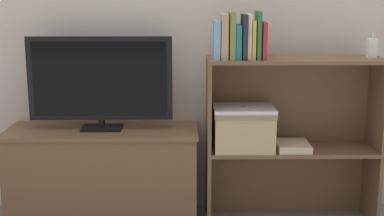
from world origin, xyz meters
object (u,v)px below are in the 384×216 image
at_px(book_olive, 232,36).
at_px(laptop, 244,109).
at_px(book_skyblue, 217,40).
at_px(book_teal, 238,42).
at_px(book_tan, 224,37).
at_px(book_crimson, 263,40).
at_px(tv, 100,80).
at_px(book_charcoal, 244,37).
at_px(tv_stand, 104,174).
at_px(book_forest, 258,35).
at_px(storage_basket_left, 243,128).
at_px(book_mustard, 253,40).
at_px(book_ivory, 249,37).
at_px(magazine_stack, 293,146).
at_px(baby_monitor, 372,48).

relative_size(book_olive, laptop, 0.74).
bearing_deg(book_skyblue, book_teal, 0.00).
bearing_deg(laptop, book_teal, -146.07).
xyz_separation_m(book_tan, book_crimson, (0.20, 0.00, -0.02)).
relative_size(tv, book_charcoal, 3.39).
height_order(tv_stand, book_teal, book_teal).
bearing_deg(tv, laptop, -3.92).
height_order(tv_stand, book_crimson, book_crimson).
bearing_deg(book_teal, book_charcoal, -0.00).
distance_m(book_skyblue, book_forest, 0.22).
distance_m(book_teal, book_charcoal, 0.04).
height_order(book_forest, storage_basket_left, book_forest).
height_order(book_charcoal, storage_basket_left, book_charcoal).
bearing_deg(storage_basket_left, book_mustard, -38.59).
bearing_deg(book_ivory, book_teal, 180.00).
bearing_deg(storage_basket_left, book_crimson, -17.15).
relative_size(book_olive, magazine_stack, 1.20).
bearing_deg(tv_stand, book_crimson, -5.47).
xyz_separation_m(book_skyblue, book_crimson, (0.24, 0.00, -0.00)).
distance_m(tv_stand, book_forest, 1.15).
distance_m(book_mustard, book_crimson, 0.06).
relative_size(tv, book_teal, 4.39).
height_order(book_teal, book_ivory, book_ivory).
height_order(tv, book_mustard, book_mustard).
distance_m(tv_stand, baby_monitor, 1.62).
relative_size(book_ivory, laptop, 0.71).
bearing_deg(tv, book_charcoal, -6.06).
bearing_deg(tv_stand, book_teal, -6.45).
bearing_deg(tv_stand, tv, -90.00).
relative_size(book_forest, laptop, 0.75).
relative_size(book_mustard, laptop, 0.61).
height_order(tv_stand, baby_monitor, baby_monitor).
relative_size(tv_stand, book_tan, 4.57).
xyz_separation_m(book_mustard, magazine_stack, (0.23, 0.01, -0.58)).
bearing_deg(book_tan, storage_basket_left, 13.98).
bearing_deg(storage_basket_left, book_olive, -158.98).
bearing_deg(book_teal, book_ivory, 0.00).
relative_size(tv_stand, laptop, 3.22).
bearing_deg(book_teal, tv_stand, 173.55).
bearing_deg(storage_basket_left, book_charcoal, -109.25).
bearing_deg(book_forest, book_charcoal, 180.00).
xyz_separation_m(book_charcoal, book_mustard, (0.05, 0.00, -0.02)).
distance_m(tv, book_forest, 0.88).
bearing_deg(book_tan, book_olive, 0.00).
bearing_deg(tv, tv_stand, 90.00).
bearing_deg(book_crimson, book_ivory, 180.00).
height_order(baby_monitor, magazine_stack, baby_monitor).
relative_size(book_skyblue, baby_monitor, 1.52).
distance_m(book_skyblue, book_crimson, 0.24).
relative_size(tv_stand, book_teal, 5.96).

